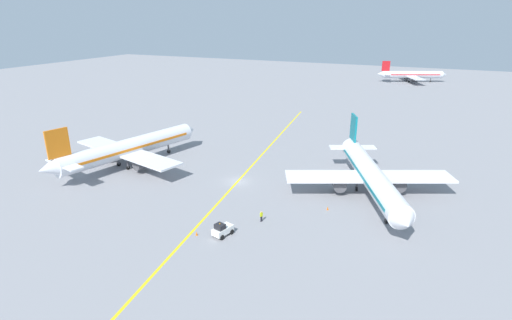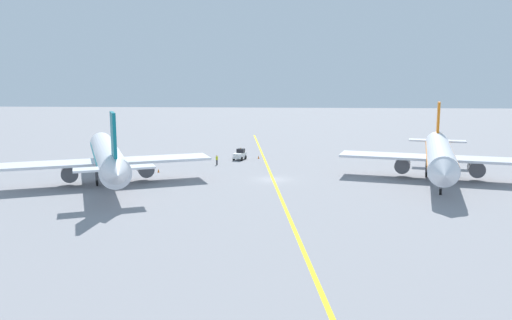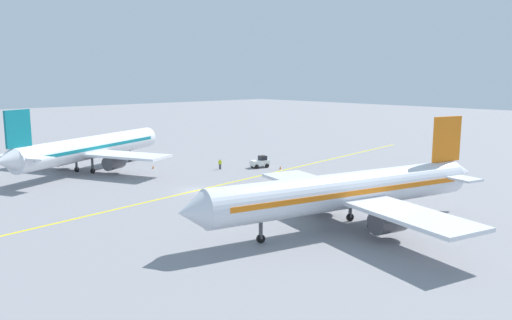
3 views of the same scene
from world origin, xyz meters
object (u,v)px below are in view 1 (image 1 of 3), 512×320
(airplane_adjacent_stand, at_px, (370,174))
(airplane_distant_taxiing, at_px, (412,75))
(airplane_at_gate, at_px, (128,148))
(ground_crew_worker, at_px, (261,216))
(traffic_cone_near_nose, at_px, (197,234))
(baggage_tug_white, at_px, (222,230))
(traffic_cone_mid_apron, at_px, (328,208))

(airplane_adjacent_stand, height_order, airplane_distant_taxiing, airplane_adjacent_stand)
(airplane_at_gate, xyz_separation_m, ground_crew_worker, (33.66, -10.58, -2.80))
(airplane_adjacent_stand, relative_size, airplane_distant_taxiing, 1.11)
(airplane_adjacent_stand, bearing_deg, traffic_cone_near_nose, -129.55)
(airplane_distant_taxiing, relative_size, baggage_tug_white, 9.23)
(airplane_at_gate, bearing_deg, ground_crew_worker, -17.44)
(airplane_at_gate, bearing_deg, airplane_distant_taxiing, 72.75)
(airplane_distant_taxiing, xyz_separation_m, baggage_tug_white, (-13.18, -156.73, -2.44))
(traffic_cone_near_nose, bearing_deg, baggage_tug_white, 23.69)
(ground_crew_worker, xyz_separation_m, traffic_cone_near_nose, (-6.58, -7.33, -0.63))
(airplane_adjacent_stand, xyz_separation_m, traffic_cone_mid_apron, (-4.80, -8.42, -3.43))
(baggage_tug_white, height_order, traffic_cone_near_nose, baggage_tug_white)
(airplane_adjacent_stand, distance_m, ground_crew_worker, 20.76)
(airplane_at_gate, relative_size, traffic_cone_near_nose, 63.86)
(airplane_at_gate, xyz_separation_m, traffic_cone_near_nose, (27.08, -17.90, -3.43))
(airplane_distant_taxiing, bearing_deg, airplane_adjacent_stand, -88.77)
(airplane_adjacent_stand, xyz_separation_m, airplane_distant_taxiing, (-2.90, 134.72, -0.37))
(airplane_at_gate, height_order, baggage_tug_white, airplane_at_gate)
(airplane_distant_taxiing, bearing_deg, baggage_tug_white, -94.81)
(traffic_cone_near_nose, bearing_deg, airplane_distant_taxiing, 84.06)
(airplane_distant_taxiing, xyz_separation_m, ground_crew_worker, (-9.89, -150.84, -2.43))
(airplane_at_gate, xyz_separation_m, baggage_tug_white, (30.36, -16.46, -2.81))
(airplane_adjacent_stand, distance_m, baggage_tug_white, 27.40)
(airplane_adjacent_stand, bearing_deg, baggage_tug_white, -126.16)
(airplane_at_gate, relative_size, ground_crew_worker, 20.91)
(baggage_tug_white, relative_size, traffic_cone_near_nose, 5.97)
(airplane_distant_taxiing, distance_m, ground_crew_worker, 151.19)
(traffic_cone_near_nose, bearing_deg, airplane_adjacent_stand, 50.45)
(airplane_adjacent_stand, height_order, baggage_tug_white, airplane_adjacent_stand)
(baggage_tug_white, bearing_deg, ground_crew_worker, 60.75)
(ground_crew_worker, xyz_separation_m, traffic_cone_mid_apron, (7.98, 7.70, -0.63))
(traffic_cone_mid_apron, bearing_deg, airplane_at_gate, 176.05)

